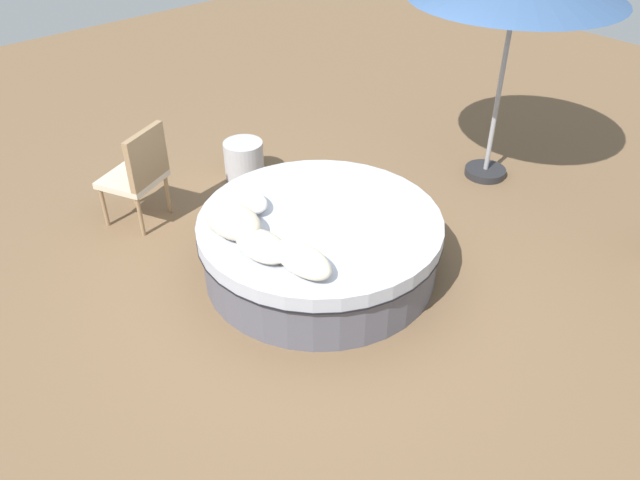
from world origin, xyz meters
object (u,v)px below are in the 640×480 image
round_bed (320,245)px  throw_pillow_1 (233,221)px  patio_chair (139,171)px  throw_pillow_3 (303,259)px  throw_pillow_2 (262,246)px  side_table (244,160)px  throw_pillow_0 (244,199)px

round_bed → throw_pillow_1: throw_pillow_1 is taller
patio_chair → throw_pillow_3: bearing=-109.6°
throw_pillow_2 → side_table: size_ratio=1.21×
side_table → patio_chair: bearing=-87.1°
round_bed → throw_pillow_3: (0.41, -0.55, 0.35)m
throw_pillow_1 → throw_pillow_3: size_ratio=0.98×
patio_chair → side_table: size_ratio=2.32×
round_bed → throw_pillow_2: bearing=-84.6°
throw_pillow_3 → side_table: 2.47m
throw_pillow_0 → patio_chair: 1.21m
patio_chair → throw_pillow_2: bearing=-112.0°
throw_pillow_0 → side_table: 1.54m
throw_pillow_0 → side_table: size_ratio=1.20×
throw_pillow_3 → side_table: throw_pillow_3 is taller
throw_pillow_2 → side_table: throw_pillow_2 is taller
patio_chair → side_table: bearing=-21.4°
throw_pillow_1 → patio_chair: 1.40m
round_bed → patio_chair: patio_chair is taller
patio_chair → side_table: 1.28m
throw_pillow_1 → round_bed: bearing=63.8°
round_bed → throw_pillow_3: size_ratio=3.74×
throw_pillow_2 → throw_pillow_3: bearing=16.3°
throw_pillow_0 → side_table: (-1.21, 0.86, -0.42)m
round_bed → side_table: size_ratio=4.88×
throw_pillow_2 → side_table: 2.21m
throw_pillow_2 → patio_chair: bearing=-177.7°
throw_pillow_3 → throw_pillow_2: bearing=-163.7°
side_table → throw_pillow_1: bearing=-38.2°
throw_pillow_0 → side_table: throw_pillow_0 is taller
throw_pillow_0 → patio_chair: (-1.15, -0.37, -0.07)m
throw_pillow_1 → throw_pillow_0: bearing=131.1°
throw_pillow_0 → throw_pillow_3: (0.98, -0.19, 0.01)m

